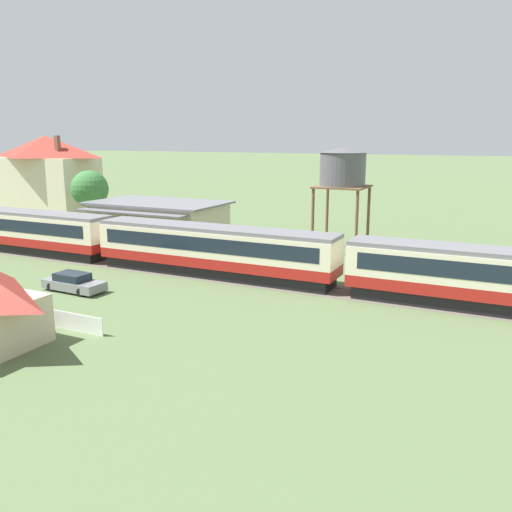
# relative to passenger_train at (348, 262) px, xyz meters

# --- Properties ---
(passenger_train) EXTENTS (84.46, 3.16, 3.98)m
(passenger_train) POSITION_rel_passenger_train_xyz_m (0.00, 0.00, 0.00)
(passenger_train) COLOR #AD1E19
(passenger_train) RESTS_ON ground_plane
(railway_track) EXTENTS (121.52, 3.60, 0.04)m
(railway_track) POSITION_rel_passenger_train_xyz_m (0.11, -0.00, -2.20)
(railway_track) COLOR #665B51
(railway_track) RESTS_ON ground_plane
(station_building) EXTENTS (14.40, 9.75, 3.99)m
(station_building) POSITION_rel_passenger_train_xyz_m (-24.41, 11.39, -0.18)
(station_building) COLOR beige
(station_building) RESTS_ON ground_plane
(station_house_red_roof) EXTENTS (13.85, 7.58, 10.95)m
(station_house_red_roof) POSITION_rel_passenger_train_xyz_m (-46.90, 17.72, 3.44)
(station_house_red_roof) COLOR beige
(station_house_red_roof) RESTS_ON ground_plane
(water_tower) EXTENTS (4.64, 4.64, 9.90)m
(water_tower) POSITION_rel_passenger_train_xyz_m (-4.48, 12.78, 5.71)
(water_tower) COLOR brown
(water_tower) RESTS_ON ground_plane
(parked_car_grey) EXTENTS (4.74, 2.00, 1.32)m
(parked_car_grey) POSITION_rel_passenger_train_xyz_m (-17.72, -8.19, -1.58)
(parked_car_grey) COLOR gray
(parked_car_grey) RESTS_ON ground_plane
(yard_tree_0) EXTENTS (4.38, 4.38, 6.94)m
(yard_tree_0) POSITION_rel_passenger_train_xyz_m (-35.54, 13.22, 2.53)
(yard_tree_0) COLOR brown
(yard_tree_0) RESTS_ON ground_plane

